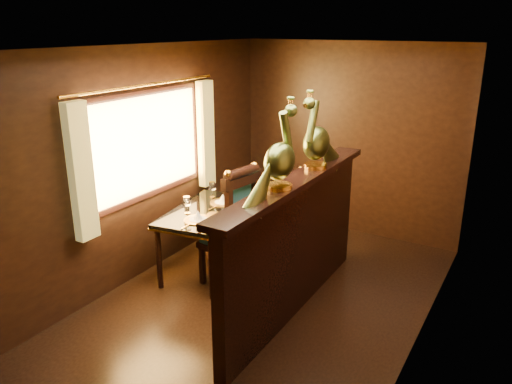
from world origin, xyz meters
TOP-DOWN VIEW (x-y plane):
  - ground at (0.00, 0.00)m, footprint 5.00×5.00m
  - room_shell at (-0.09, 0.02)m, footprint 3.04×5.04m
  - partition at (0.32, 0.30)m, footprint 0.26×2.70m
  - dining_table at (-0.88, 0.55)m, footprint 0.94×1.35m
  - chair_left at (-0.41, 0.41)m, footprint 0.56×0.58m
  - chair_right at (-0.12, 0.98)m, footprint 0.44×0.49m
  - peacock_left at (0.33, -0.05)m, footprint 0.24×0.64m
  - peacock_right at (0.33, 0.70)m, footprint 0.24×0.65m

SIDE VIEW (x-z plane):
  - ground at x=0.00m, z-range 0.00..0.00m
  - chair_right at x=-0.12m, z-range 0.03..1.24m
  - dining_table at x=-0.88m, z-range 0.20..1.14m
  - chair_left at x=-0.41m, z-range 0.03..1.39m
  - partition at x=0.32m, z-range 0.03..1.39m
  - room_shell at x=-0.09m, z-range 0.32..2.84m
  - peacock_left at x=0.33m, z-range 1.36..2.12m
  - peacock_right at x=0.33m, z-range 1.36..2.13m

